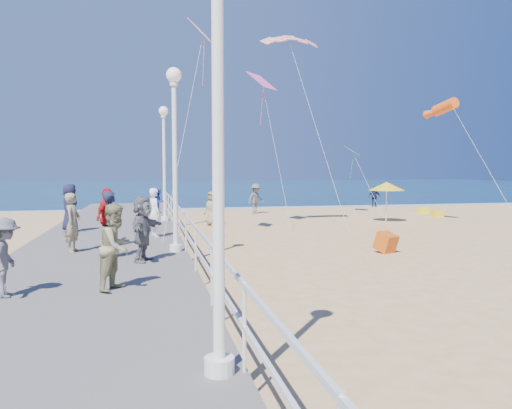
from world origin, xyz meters
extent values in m
plane|color=tan|center=(0.00, 0.00, 0.00)|extent=(160.00, 160.00, 0.00)
cube|color=navy|center=(0.00, 65.00, 0.01)|extent=(160.00, 90.00, 0.05)
cube|color=silver|center=(0.00, 20.50, 0.03)|extent=(160.00, 1.20, 0.04)
cube|color=slate|center=(-7.50, 0.00, 0.20)|extent=(5.00, 44.00, 0.40)
cube|color=white|center=(-5.05, 0.00, 1.45)|extent=(0.05, 42.00, 0.06)
cube|color=white|center=(-5.05, 0.00, 0.95)|extent=(0.05, 42.00, 0.04)
cylinder|color=white|center=(-5.35, -9.00, 0.50)|extent=(0.36, 0.36, 0.20)
cylinder|color=white|center=(-5.35, -9.00, 2.85)|extent=(0.14, 0.14, 4.70)
cylinder|color=white|center=(-5.35, 0.00, 0.50)|extent=(0.36, 0.36, 0.20)
cylinder|color=white|center=(-5.35, 0.00, 2.85)|extent=(0.14, 0.14, 4.70)
sphere|color=white|center=(-5.35, 0.00, 5.50)|extent=(0.44, 0.44, 0.44)
cylinder|color=white|center=(-5.35, 9.00, 0.50)|extent=(0.36, 0.36, 0.20)
cylinder|color=white|center=(-5.35, 9.00, 2.85)|extent=(0.14, 0.14, 4.70)
sphere|color=white|center=(-5.35, 9.00, 5.50)|extent=(0.44, 0.44, 0.44)
imported|color=white|center=(-5.90, 3.34, 1.27)|extent=(0.60, 0.74, 1.74)
imported|color=blue|center=(-5.75, 3.49, 1.69)|extent=(0.45, 0.51, 0.88)
imported|color=#191E37|center=(-7.12, -0.60, 1.31)|extent=(0.45, 0.67, 1.82)
imported|color=gray|center=(-6.77, -4.46, 1.26)|extent=(0.97, 1.05, 1.72)
imported|color=#5B595E|center=(-8.76, -4.61, 1.15)|extent=(0.62, 1.00, 1.50)
imported|color=red|center=(-7.38, 1.26, 1.31)|extent=(0.84, 1.16, 1.83)
imported|color=#171934|center=(-9.06, 5.51, 1.33)|extent=(0.77, 1.01, 1.85)
imported|color=slate|center=(-6.27, -1.43, 1.26)|extent=(1.06, 1.66, 1.71)
imported|color=gray|center=(-8.27, 0.51, 1.26)|extent=(0.55, 0.71, 1.73)
imported|color=#595B5F|center=(0.58, 16.11, 0.95)|extent=(1.42, 1.20, 1.91)
imported|color=#171C34|center=(10.53, 19.92, 0.76)|extent=(0.96, 0.62, 1.52)
imported|color=gray|center=(-2.99, 10.10, 0.85)|extent=(0.96, 0.98, 1.71)
cube|color=red|center=(1.66, 0.61, 0.30)|extent=(0.79, 0.87, 0.74)
cylinder|color=white|center=(6.33, 9.78, 0.90)|extent=(0.05, 0.05, 1.80)
cone|color=yellow|center=(6.33, 9.78, 1.91)|extent=(1.90, 1.90, 0.45)
cube|color=#FCFF1A|center=(10.99, 13.94, 0.20)|extent=(0.55, 0.55, 0.40)
cube|color=yellow|center=(10.58, 11.69, 0.20)|extent=(0.55, 0.55, 0.40)
cylinder|color=#FF5815|center=(8.66, 8.19, 5.96)|extent=(0.96, 2.39, 1.02)
cube|color=#E654A8|center=(-0.71, 8.86, 7.01)|extent=(1.64, 1.65, 0.84)
cube|color=#24AA71|center=(6.71, 15.34, 4.00)|extent=(1.37, 1.44, 0.61)
cube|color=#D8195B|center=(-3.94, 4.93, 8.03)|extent=(1.32, 1.52, 0.93)
camera|label=1|loc=(-6.15, -14.67, 2.80)|focal=35.00mm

